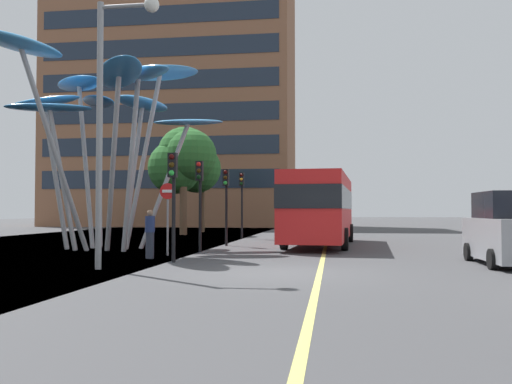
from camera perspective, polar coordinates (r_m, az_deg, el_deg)
ground at (r=15.21m, az=-0.48°, el=-8.50°), size 120.00×240.00×0.10m
red_bus at (r=26.68m, az=6.66°, el=-1.36°), size 3.36×11.04×3.54m
leaf_sculpture at (r=24.97m, az=-15.39°, el=9.26°), size 9.54×10.18×8.37m
traffic_light_kerb_near at (r=18.13m, az=-8.59°, el=0.93°), size 0.28×0.42×3.56m
traffic_light_kerb_far at (r=22.54m, az=-5.85°, el=0.61°), size 0.28×0.42×3.70m
traffic_light_island_mid at (r=26.32m, az=-3.12°, el=0.17°), size 0.28×0.42×3.65m
traffic_light_opposite at (r=33.09m, az=-1.49°, el=0.11°), size 0.28×0.42×3.95m
car_parked_mid at (r=18.79m, az=24.83°, el=-3.68°), size 2.05×4.59×2.27m
street_lamp at (r=16.69m, az=-14.54°, el=9.59°), size 1.86×0.44×7.84m
tree_pavement_near at (r=39.17m, az=-7.56°, el=3.39°), size 4.96×4.50×7.63m
tree_pavement_far at (r=42.93m, az=-6.51°, el=3.10°), size 4.22×5.12×8.06m
pedestrian at (r=19.79m, az=-10.92°, el=-4.29°), size 0.34×0.34×1.71m
no_entry_sign at (r=20.85m, az=-9.13°, el=-1.60°), size 0.60×0.12×2.71m
backdrop_building at (r=61.64m, az=-8.55°, el=8.86°), size 25.90×11.06×26.33m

